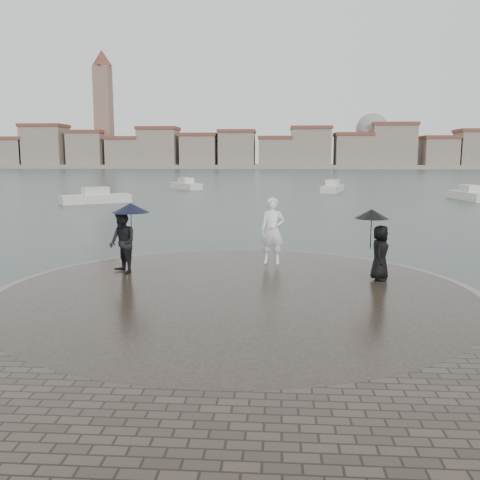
{
  "coord_description": "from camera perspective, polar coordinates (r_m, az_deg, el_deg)",
  "views": [
    {
      "loc": [
        1.03,
        -9.72,
        3.73
      ],
      "look_at": [
        0.0,
        4.8,
        1.45
      ],
      "focal_mm": 40.0,
      "sensor_mm": 36.0,
      "label": 1
    }
  ],
  "objects": [
    {
      "name": "quay_tip",
      "position": [
        13.73,
        -0.39,
        -6.08
      ],
      "size": [
        11.9,
        11.9,
        0.36
      ],
      "primitive_type": "cylinder",
      "color": "#2D261E",
      "rests_on": "ground"
    },
    {
      "name": "boats",
      "position": [
        52.38,
        3.25,
        5.21
      ],
      "size": [
        35.21,
        24.47,
        1.5
      ],
      "color": "beige",
      "rests_on": "ground"
    },
    {
      "name": "kerb_ring",
      "position": [
        13.74,
        -0.39,
        -6.16
      ],
      "size": [
        12.5,
        12.5,
        0.32
      ],
      "primitive_type": "cylinder",
      "color": "gray",
      "rests_on": "ground"
    },
    {
      "name": "visitor_right",
      "position": [
        15.09,
        14.45,
        -0.1
      ],
      "size": [
        1.07,
        1.01,
        1.95
      ],
      "color": "black",
      "rests_on": "quay_tip"
    },
    {
      "name": "statue",
      "position": [
        16.9,
        3.48,
        0.99
      ],
      "size": [
        0.81,
        0.57,
        2.1
      ],
      "primitive_type": "imported",
      "rotation": [
        0.0,
        0.0,
        -0.09
      ],
      "color": "white",
      "rests_on": "quay_tip"
    },
    {
      "name": "far_skyline",
      "position": [
        170.6,
        1.63,
        9.52
      ],
      "size": [
        260.0,
        20.0,
        37.0
      ],
      "color": "gray",
      "rests_on": "ground"
    },
    {
      "name": "visitor_left",
      "position": [
        15.86,
        -12.23,
        0.61
      ],
      "size": [
        1.35,
        1.2,
        2.04
      ],
      "color": "black",
      "rests_on": "quay_tip"
    },
    {
      "name": "ground",
      "position": [
        10.46,
        -1.91,
        -11.98
      ],
      "size": [
        400.0,
        400.0,
        0.0
      ],
      "primitive_type": "plane",
      "color": "#2B3835",
      "rests_on": "ground"
    }
  ]
}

